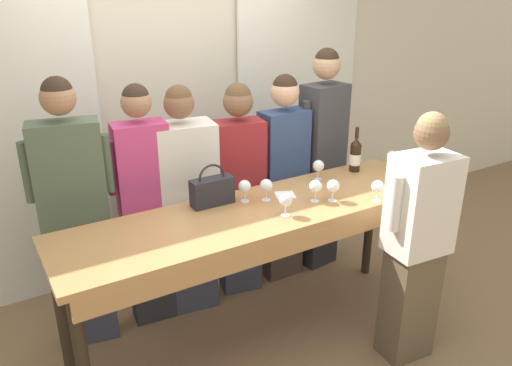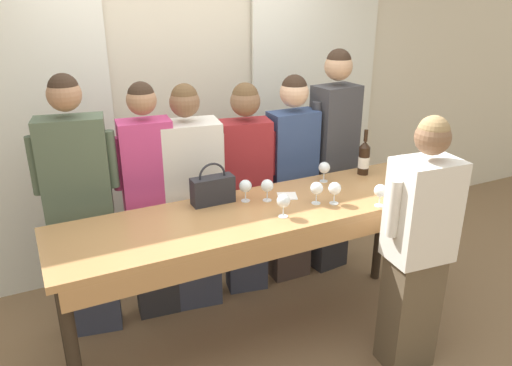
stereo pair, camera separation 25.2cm
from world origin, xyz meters
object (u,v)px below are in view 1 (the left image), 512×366
at_px(guest_beige_cap, 322,157).
at_px(host_pouring, 417,241).
at_px(wine_bottle, 355,155).
at_px(wine_glass_front_left, 378,187).
at_px(tasting_bar, 264,227).
at_px(wine_glass_center_mid, 266,186).
at_px(wine_glass_front_right, 316,187).
at_px(guest_pink_top, 145,204).
at_px(wine_glass_back_mid, 286,200).
at_px(handbag, 212,190).
at_px(wine_glass_front_mid, 392,157).
at_px(guest_olive_jacket, 75,214).
at_px(wine_glass_center_right, 245,187).
at_px(guest_cream_sweater, 185,203).
at_px(wine_glass_center_left, 318,166).
at_px(wine_glass_back_left, 333,186).
at_px(guest_navy_coat, 283,174).
at_px(guest_striped_shirt, 239,186).

distance_m(guest_beige_cap, host_pouring, 1.28).
bearing_deg(wine_bottle, wine_glass_front_left, -117.29).
relative_size(tasting_bar, host_pouring, 1.57).
bearing_deg(wine_glass_center_mid, wine_glass_front_right, -34.56).
bearing_deg(guest_pink_top, tasting_bar, -50.41).
distance_m(wine_bottle, wine_glass_back_mid, 0.97).
distance_m(handbag, wine_glass_front_left, 1.06).
bearing_deg(wine_glass_front_mid, wine_glass_back_mid, -167.03).
bearing_deg(wine_glass_front_left, guest_olive_jacket, 151.48).
relative_size(wine_glass_front_mid, guest_olive_jacket, 0.08).
height_order(wine_glass_front_right, guest_olive_jacket, guest_olive_jacket).
height_order(wine_glass_center_right, guest_beige_cap, guest_beige_cap).
xyz_separation_m(handbag, guest_cream_sweater, (-0.02, 0.41, -0.24)).
bearing_deg(wine_glass_center_left, wine_glass_front_right, -130.46).
xyz_separation_m(wine_glass_front_right, wine_glass_center_right, (-0.39, 0.24, 0.00)).
bearing_deg(host_pouring, wine_glass_back_left, 120.95).
height_order(wine_glass_center_mid, guest_pink_top, guest_pink_top).
height_order(handbag, wine_glass_center_right, handbag).
distance_m(wine_glass_back_left, host_pouring, 0.61).
xyz_separation_m(wine_bottle, wine_glass_front_mid, (0.27, -0.11, -0.02)).
distance_m(wine_bottle, wine_glass_front_right, 0.68).
xyz_separation_m(wine_glass_back_mid, host_pouring, (0.68, -0.45, -0.26)).
bearing_deg(guest_beige_cap, guest_navy_coat, 180.00).
height_order(wine_glass_front_left, wine_glass_center_right, same).
xyz_separation_m(wine_bottle, guest_olive_jacket, (-1.97, 0.41, -0.17)).
distance_m(handbag, wine_glass_front_mid, 1.47).
relative_size(wine_glass_back_left, guest_navy_coat, 0.09).
bearing_deg(wine_bottle, wine_glass_center_mid, -172.05).
xyz_separation_m(wine_glass_center_right, guest_olive_jacket, (-0.97, 0.48, -0.15)).
bearing_deg(wine_glass_front_right, wine_glass_center_mid, 145.44).
bearing_deg(wine_glass_center_left, handbag, -179.93).
relative_size(wine_glass_back_mid, guest_olive_jacket, 0.08).
bearing_deg(wine_glass_front_left, wine_glass_back_mid, 168.07).
bearing_deg(tasting_bar, guest_navy_coat, 48.04).
height_order(wine_glass_front_right, guest_navy_coat, guest_navy_coat).
bearing_deg(wine_glass_center_mid, handbag, 159.90).
bearing_deg(wine_glass_back_left, handbag, 152.95).
bearing_deg(wine_glass_back_mid, guest_beige_cap, 41.15).
relative_size(guest_olive_jacket, guest_pink_top, 1.05).
height_order(handbag, guest_striped_shirt, guest_striped_shirt).
distance_m(wine_glass_front_mid, guest_striped_shirt, 1.18).
bearing_deg(wine_glass_front_left, wine_glass_center_left, 99.00).
distance_m(wine_glass_center_mid, wine_glass_center_right, 0.14).
xyz_separation_m(wine_glass_center_left, guest_beige_cap, (0.36, 0.41, -0.11)).
height_order(wine_glass_front_right, wine_glass_back_mid, same).
height_order(wine_bottle, wine_glass_center_mid, wine_bottle).
bearing_deg(wine_glass_center_mid, guest_navy_coat, 46.97).
bearing_deg(host_pouring, guest_navy_coat, 96.96).
bearing_deg(wine_glass_back_mid, wine_glass_back_left, 3.87).
relative_size(wine_glass_front_right, guest_beige_cap, 0.08).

